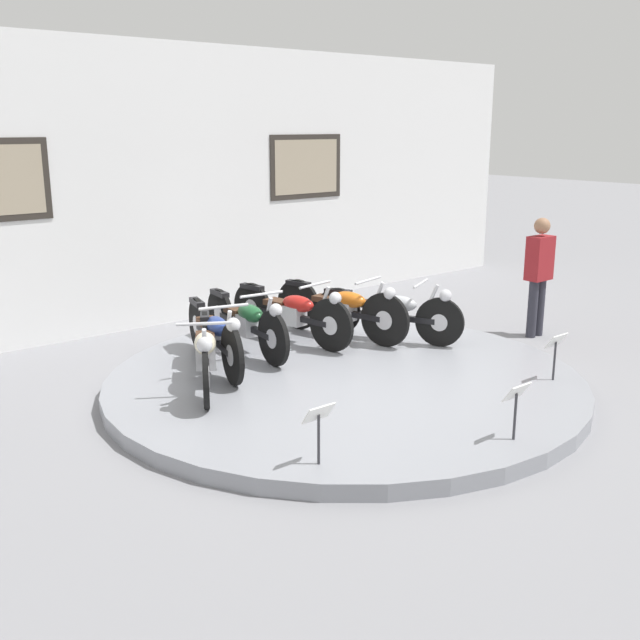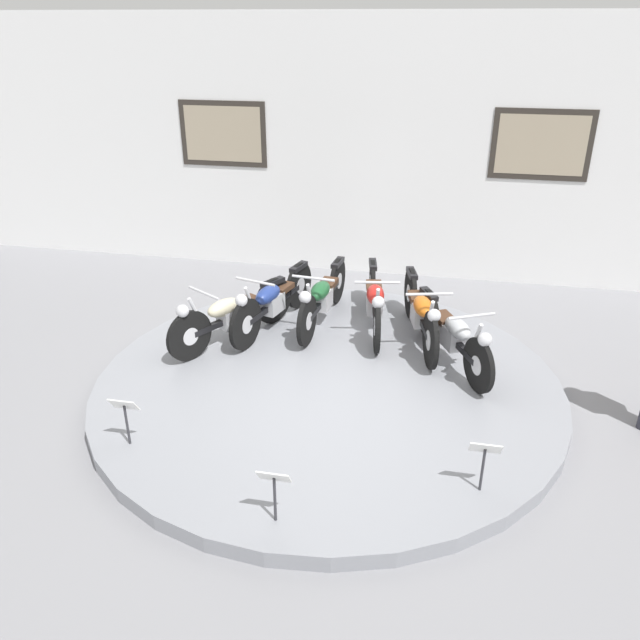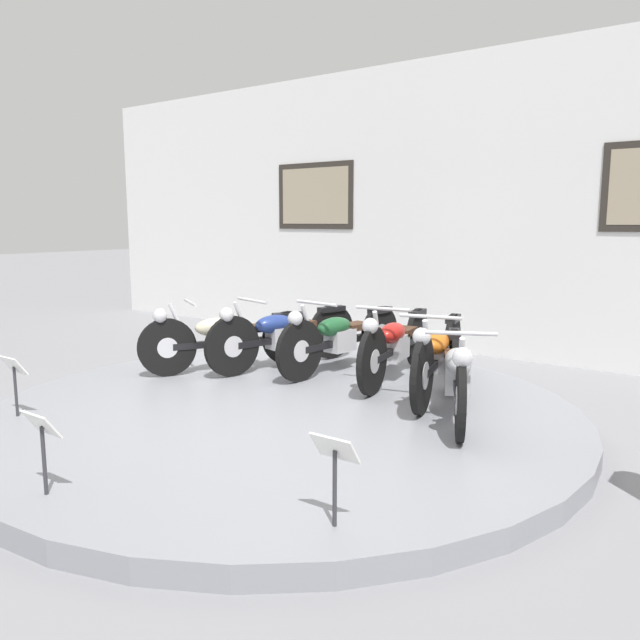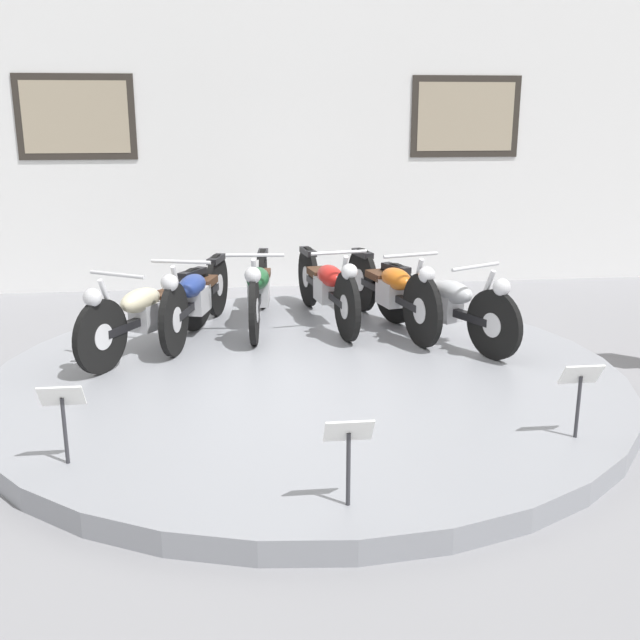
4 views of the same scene
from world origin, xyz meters
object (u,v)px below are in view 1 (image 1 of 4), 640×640
(motorcycle_red, at_px, (292,311))
(motorcycle_silver, at_px, (391,312))
(visitor_standing, at_px, (539,271))
(info_placard_front_right, at_px, (556,347))
(motorcycle_cream, at_px, (205,351))
(info_placard_front_centre, at_px, (516,399))
(motorcycle_blue, at_px, (215,334))
(motorcycle_green, at_px, (247,321))
(info_placard_front_left, at_px, (319,421))
(motorcycle_orange, at_px, (342,307))

(motorcycle_red, distance_m, motorcycle_silver, 1.23)
(visitor_standing, bearing_deg, info_placard_front_right, -140.17)
(motorcycle_cream, relative_size, info_placard_front_centre, 3.35)
(motorcycle_cream, bearing_deg, motorcycle_silver, -0.04)
(info_placard_front_right, bearing_deg, motorcycle_silver, 97.26)
(motorcycle_silver, bearing_deg, info_placard_front_centre, -114.85)
(motorcycle_blue, xyz_separation_m, info_placard_front_centre, (0.94, -3.35, -0.02))
(motorcycle_cream, height_order, motorcycle_green, motorcycle_green)
(motorcycle_cream, xyz_separation_m, visitor_standing, (4.72, -0.72, 0.38))
(info_placard_front_left, bearing_deg, motorcycle_green, 66.41)
(motorcycle_orange, xyz_separation_m, info_placard_front_right, (0.67, -2.66, -0.03))
(motorcycle_orange, distance_m, motorcycle_silver, 0.61)
(motorcycle_orange, xyz_separation_m, motorcycle_silver, (0.39, -0.47, -0.02))
(motorcycle_red, bearing_deg, motorcycle_orange, -23.60)
(motorcycle_blue, height_order, info_placard_front_left, motorcycle_blue)
(motorcycle_cream, xyz_separation_m, info_placard_front_centre, (1.34, -2.88, -0.01))
(motorcycle_orange, bearing_deg, motorcycle_blue, -179.95)
(motorcycle_green, height_order, info_placard_front_right, motorcycle_green)
(motorcycle_orange, bearing_deg, motorcycle_cream, -168.45)
(motorcycle_cream, bearing_deg, motorcycle_orange, 11.55)
(motorcycle_cream, distance_m, motorcycle_green, 1.23)
(motorcycle_blue, xyz_separation_m, info_placard_front_left, (-0.67, -2.65, -0.02))
(motorcycle_red, distance_m, visitor_standing, 3.38)
(visitor_standing, bearing_deg, motorcycle_orange, 154.12)
(motorcycle_blue, xyz_separation_m, motorcycle_orange, (1.88, 0.00, 0.01))
(motorcycle_green, bearing_deg, motorcycle_silver, -23.47)
(motorcycle_cream, distance_m, motorcycle_orange, 2.32)
(motorcycle_red, bearing_deg, info_placard_front_centre, -95.41)
(motorcycle_green, height_order, info_placard_front_left, motorcycle_green)
(motorcycle_green, height_order, visitor_standing, visitor_standing)
(motorcycle_blue, bearing_deg, visitor_standing, -15.30)
(motorcycle_red, bearing_deg, info_placard_front_left, -123.83)
(motorcycle_blue, bearing_deg, motorcycle_red, 11.57)
(info_placard_front_left, relative_size, info_placard_front_right, 1.00)
(motorcycle_silver, bearing_deg, motorcycle_green, 156.53)
(info_placard_front_centre, xyz_separation_m, info_placard_front_right, (1.61, 0.69, 0.00))
(motorcycle_cream, distance_m, info_placard_front_centre, 3.18)
(motorcycle_silver, relative_size, info_placard_front_left, 3.48)
(motorcycle_red, relative_size, info_placard_front_centre, 3.86)
(motorcycle_blue, xyz_separation_m, motorcycle_silver, (2.28, -0.47, -0.01))
(motorcycle_cream, height_order, motorcycle_red, motorcycle_red)
(info_placard_front_left, distance_m, info_placard_front_centre, 1.76)
(motorcycle_silver, height_order, info_placard_front_right, motorcycle_silver)
(motorcycle_silver, bearing_deg, motorcycle_red, 143.73)
(motorcycle_blue, height_order, info_placard_front_right, motorcycle_blue)
(motorcycle_cream, xyz_separation_m, motorcycle_silver, (2.67, -0.00, -0.00))
(motorcycle_silver, distance_m, info_placard_front_left, 3.67)
(motorcycle_orange, bearing_deg, info_placard_front_centre, -105.67)
(motorcycle_silver, xyz_separation_m, info_placard_front_centre, (-1.33, -2.88, -0.01))
(info_placard_front_right, relative_size, visitor_standing, 0.32)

